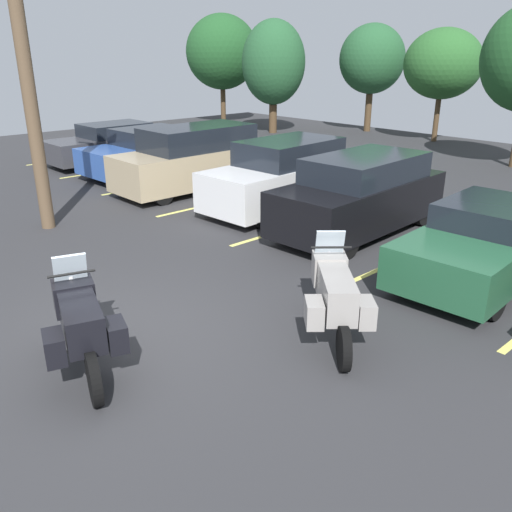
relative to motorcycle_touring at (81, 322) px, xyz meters
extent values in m
cube|color=#2D2D30|center=(-0.40, 0.78, -0.72)|extent=(44.00, 44.00, 0.10)
cylinder|color=black|center=(-0.64, 0.20, -0.35)|extent=(0.66, 0.32, 0.66)
cylinder|color=black|center=(0.82, -0.26, -0.35)|extent=(0.66, 0.32, 0.66)
cube|color=black|center=(0.09, -0.03, 0.08)|extent=(1.23, 0.79, 0.49)
cylinder|color=#B2B2B7|center=(-0.52, 0.17, 0.07)|extent=(0.51, 0.22, 1.13)
cylinder|color=black|center=(-0.45, 0.14, 0.51)|extent=(0.22, 0.60, 0.04)
cube|color=black|center=(-0.54, 0.17, 0.13)|extent=(0.58, 0.65, 0.44)
cube|color=#B2C1CC|center=(-0.59, 0.19, 0.55)|extent=(0.29, 0.47, 0.39)
cube|color=black|center=(0.30, -0.49, -0.05)|extent=(0.49, 0.36, 0.36)
cube|color=black|center=(0.53, 0.22, -0.05)|extent=(0.49, 0.36, 0.36)
cylinder|color=black|center=(1.11, 3.63, -0.37)|extent=(0.53, 0.49, 0.61)
cylinder|color=black|center=(2.36, 2.52, -0.37)|extent=(0.53, 0.49, 0.61)
cube|color=gray|center=(1.73, 3.07, 0.07)|extent=(1.22, 1.15, 0.53)
cylinder|color=#B2B2B7|center=(1.20, 3.55, 0.03)|extent=(0.41, 0.38, 1.08)
cylinder|color=black|center=(1.26, 3.50, 0.51)|extent=(0.44, 0.49, 0.04)
cube|color=gray|center=(1.18, 3.56, 0.12)|extent=(0.67, 0.67, 0.47)
cube|color=#B2C1CC|center=(1.15, 3.60, 0.55)|extent=(0.41, 0.44, 0.39)
cube|color=gray|center=(1.78, 2.56, -0.07)|extent=(0.49, 0.47, 0.36)
cube|color=gray|center=(2.25, 3.09, -0.07)|extent=(0.49, 0.47, 0.36)
cube|color=#EAE066|center=(-14.21, 6.99, -0.67)|extent=(0.12, 5.05, 0.01)
cube|color=#EAE066|center=(-11.24, 6.99, -0.67)|extent=(0.12, 5.05, 0.01)
cube|color=#EAE066|center=(-8.27, 6.99, -0.67)|extent=(0.12, 5.05, 0.01)
cube|color=#EAE066|center=(-5.30, 6.99, -0.67)|extent=(0.12, 5.05, 0.01)
cube|color=#EAE066|center=(-2.33, 6.99, -0.67)|extent=(0.12, 5.05, 0.01)
cube|color=#EAE066|center=(0.64, 6.99, -0.67)|extent=(0.12, 5.05, 0.01)
cube|color=#38383D|center=(-12.48, 7.04, -0.07)|extent=(1.95, 4.67, 0.77)
cube|color=black|center=(-12.48, 7.30, 0.55)|extent=(1.75, 2.38, 0.47)
cylinder|color=black|center=(-11.65, 5.49, -0.34)|extent=(0.24, 0.68, 0.67)
cylinder|color=black|center=(-13.23, 5.45, -0.34)|extent=(0.24, 0.68, 0.67)
cylinder|color=black|center=(-11.72, 8.63, -0.34)|extent=(0.24, 0.68, 0.67)
cylinder|color=black|center=(-13.31, 8.60, -0.34)|extent=(0.24, 0.68, 0.67)
cube|color=#2D519E|center=(-9.79, 7.04, -0.04)|extent=(2.17, 4.58, 0.81)
cube|color=black|center=(-9.80, 7.18, 0.63)|extent=(1.89, 2.32, 0.51)
cylinder|color=black|center=(-8.88, 5.57, -0.32)|extent=(0.26, 0.72, 0.71)
cylinder|color=black|center=(-10.55, 5.48, -0.32)|extent=(0.26, 0.72, 0.71)
cylinder|color=black|center=(-9.04, 8.61, -0.32)|extent=(0.26, 0.72, 0.71)
cylinder|color=black|center=(-10.71, 8.52, -0.32)|extent=(0.26, 0.72, 0.71)
cube|color=tan|center=(-6.98, 6.83, 0.03)|extent=(1.92, 4.76, 1.03)
cube|color=black|center=(-6.99, 7.12, 0.89)|extent=(1.76, 3.31, 0.68)
cylinder|color=black|center=(-6.16, 5.23, -0.37)|extent=(0.23, 0.61, 0.60)
cylinder|color=black|center=(-7.77, 5.21, -0.37)|extent=(0.23, 0.61, 0.60)
cylinder|color=black|center=(-6.20, 8.45, -0.37)|extent=(0.23, 0.61, 0.60)
cylinder|color=black|center=(-7.81, 8.43, -0.37)|extent=(0.23, 0.61, 0.60)
cube|color=white|center=(-3.68, 7.31, 0.03)|extent=(2.11, 4.53, 0.99)
cube|color=black|center=(-3.71, 7.68, 0.83)|extent=(1.86, 2.81, 0.62)
cylinder|color=black|center=(-2.80, 5.86, -0.36)|extent=(0.26, 0.64, 0.63)
cylinder|color=black|center=(-4.37, 5.76, -0.36)|extent=(0.26, 0.64, 0.63)
cylinder|color=black|center=(-3.00, 8.86, -0.36)|extent=(0.26, 0.64, 0.63)
cylinder|color=black|center=(-4.57, 8.76, -0.36)|extent=(0.26, 0.64, 0.63)
cube|color=black|center=(-1.06, 7.28, 0.05)|extent=(2.10, 4.73, 1.00)
cube|color=black|center=(-1.07, 7.46, 0.83)|extent=(1.86, 3.01, 0.56)
cylinder|color=black|center=(-0.18, 5.75, -0.33)|extent=(0.26, 0.69, 0.68)
cylinder|color=black|center=(-1.77, 5.66, -0.33)|extent=(0.26, 0.69, 0.68)
cylinder|color=black|center=(-0.35, 8.90, -0.33)|extent=(0.26, 0.69, 0.68)
cylinder|color=black|center=(-1.94, 8.81, -0.33)|extent=(0.26, 0.69, 0.68)
cube|color=#235638|center=(2.16, 6.84, -0.08)|extent=(2.11, 4.52, 0.76)
cube|color=black|center=(2.14, 7.06, 0.52)|extent=(1.80, 2.04, 0.44)
cylinder|color=black|center=(3.04, 5.40, -0.34)|extent=(0.26, 0.68, 0.67)
cylinder|color=black|center=(1.48, 5.29, -0.34)|extent=(0.26, 0.68, 0.67)
cylinder|color=black|center=(1.28, 8.28, -0.34)|extent=(0.26, 0.68, 0.67)
cylinder|color=brown|center=(-6.32, 2.08, 3.18)|extent=(0.31, 0.31, 7.71)
cylinder|color=#4C3823|center=(-19.28, 18.07, 0.26)|extent=(0.29, 0.29, 1.86)
ellipsoid|color=#1E4C23|center=(-19.28, 18.07, 3.25)|extent=(4.13, 4.13, 4.12)
cylinder|color=#4C3823|center=(-6.95, 20.83, 0.28)|extent=(0.24, 0.24, 1.90)
ellipsoid|color=#285B28|center=(-6.95, 20.83, 2.77)|extent=(3.47, 3.47, 3.07)
cylinder|color=#4C3823|center=(-14.11, 17.17, 0.03)|extent=(0.40, 0.40, 1.41)
ellipsoid|color=#23512D|center=(-14.11, 17.17, 2.77)|extent=(3.17, 3.17, 4.07)
cylinder|color=#4C3823|center=(-11.15, 21.27, 0.27)|extent=(0.34, 0.34, 1.90)
ellipsoid|color=#23512D|center=(-11.15, 21.27, 2.93)|extent=(3.30, 3.30, 3.41)
camera|label=1|loc=(6.06, -2.44, 3.30)|focal=37.18mm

